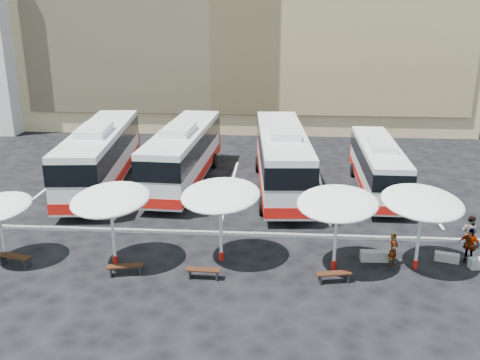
# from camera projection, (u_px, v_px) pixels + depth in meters

# --- Properties ---
(ground) EXTENTS (120.00, 120.00, 0.00)m
(ground) POSITION_uv_depth(u_px,v_px,m) (216.00, 238.00, 27.46)
(ground) COLOR black
(ground) RESTS_ON ground
(curb_divider) EXTENTS (34.00, 0.25, 0.15)m
(curb_divider) POSITION_uv_depth(u_px,v_px,m) (217.00, 233.00, 27.91)
(curb_divider) COLOR black
(curb_divider) RESTS_ON ground
(bay_lines) EXTENTS (24.15, 12.00, 0.01)m
(bay_lines) POSITION_uv_depth(u_px,v_px,m) (230.00, 188.00, 35.04)
(bay_lines) COLOR white
(bay_lines) RESTS_ON ground
(bus_0) EXTENTS (4.08, 13.67, 4.27)m
(bus_0) POSITION_uv_depth(u_px,v_px,m) (100.00, 154.00, 34.70)
(bus_0) COLOR silver
(bus_0) RESTS_ON ground
(bus_1) EXTENTS (3.56, 13.18, 4.14)m
(bus_1) POSITION_uv_depth(u_px,v_px,m) (184.00, 153.00, 35.36)
(bus_1) COLOR silver
(bus_1) RESTS_ON ground
(bus_2) EXTENTS (3.82, 13.64, 4.28)m
(bus_2) POSITION_uv_depth(u_px,v_px,m) (282.00, 157.00, 34.16)
(bus_2) COLOR silver
(bus_2) RESTS_ON ground
(bus_3) EXTENTS (2.69, 10.91, 3.45)m
(bus_3) POSITION_uv_depth(u_px,v_px,m) (378.00, 165.00, 33.84)
(bus_3) COLOR silver
(bus_3) RESTS_ON ground
(sunshade_1) EXTENTS (4.52, 4.55, 3.73)m
(sunshade_1) POSITION_uv_depth(u_px,v_px,m) (110.00, 200.00, 23.75)
(sunshade_1) COLOR silver
(sunshade_1) RESTS_ON ground
(sunshade_2) EXTENTS (4.59, 4.62, 3.79)m
(sunshade_2) POSITION_uv_depth(u_px,v_px,m) (221.00, 196.00, 24.10)
(sunshade_2) COLOR silver
(sunshade_2) RESTS_ON ground
(sunshade_3) EXTENTS (4.46, 4.49, 3.73)m
(sunshade_3) POSITION_uv_depth(u_px,v_px,m) (337.00, 204.00, 23.28)
(sunshade_3) COLOR silver
(sunshade_3) RESTS_ON ground
(sunshade_4) EXTENTS (4.61, 4.64, 3.76)m
(sunshade_4) POSITION_uv_depth(u_px,v_px,m) (422.00, 203.00, 23.32)
(sunshade_4) COLOR silver
(sunshade_4) RESTS_ON ground
(wood_bench_0) EXTENTS (1.71, 0.82, 0.51)m
(wood_bench_0) POSITION_uv_depth(u_px,v_px,m) (15.00, 258.00, 24.47)
(wood_bench_0) COLOR black
(wood_bench_0) RESTS_ON ground
(wood_bench_1) EXTENTS (1.62, 0.78, 0.48)m
(wood_bench_1) POSITION_uv_depth(u_px,v_px,m) (125.00, 267.00, 23.60)
(wood_bench_1) COLOR black
(wood_bench_1) RESTS_ON ground
(wood_bench_2) EXTENTS (1.52, 0.46, 0.46)m
(wood_bench_2) POSITION_uv_depth(u_px,v_px,m) (203.00, 271.00, 23.29)
(wood_bench_2) COLOR black
(wood_bench_2) RESTS_ON ground
(wood_bench_3) EXTENTS (1.57, 0.70, 0.47)m
(wood_bench_3) POSITION_uv_depth(u_px,v_px,m) (334.00, 275.00, 22.98)
(wood_bench_3) COLOR black
(wood_bench_3) RESTS_ON ground
(conc_bench_0) EXTENTS (1.30, 0.47, 0.48)m
(conc_bench_0) POSITION_uv_depth(u_px,v_px,m) (374.00, 256.00, 24.97)
(conc_bench_0) COLOR gray
(conc_bench_0) RESTS_ON ground
(conc_bench_1) EXTENTS (1.14, 0.65, 0.41)m
(conc_bench_1) POSITION_uv_depth(u_px,v_px,m) (447.00, 257.00, 24.92)
(conc_bench_1) COLOR gray
(conc_bench_1) RESTS_ON ground
(passenger_0) EXTENTS (0.65, 0.67, 1.55)m
(passenger_0) POSITION_uv_depth(u_px,v_px,m) (393.00, 250.00, 24.37)
(passenger_0) COLOR black
(passenger_0) RESTS_ON ground
(passenger_1) EXTENTS (1.03, 1.04, 1.70)m
(passenger_1) POSITION_uv_depth(u_px,v_px,m) (470.00, 232.00, 26.09)
(passenger_1) COLOR black
(passenger_1) RESTS_ON ground
(passenger_2) EXTENTS (1.05, 0.90, 1.69)m
(passenger_2) POSITION_uv_depth(u_px,v_px,m) (469.00, 245.00, 24.68)
(passenger_2) COLOR black
(passenger_2) RESTS_ON ground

